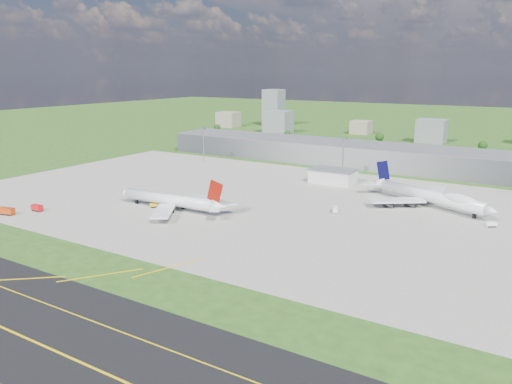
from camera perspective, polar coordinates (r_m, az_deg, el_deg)
The scene contains 22 objects.
ground at distance 356.70m, azimuth 10.44°, elevation 2.73°, with size 1400.00×1400.00×0.00m, color #2A4816.
apron at distance 254.88m, azimuth 3.46°, elevation -1.45°, with size 360.00×190.00×0.08m, color gray.
terminal at distance 369.22m, azimuth 11.35°, elevation 4.25°, with size 300.00×42.00×15.00m, color gray.
ops_building at distance 306.75m, azimuth 8.79°, elevation 1.78°, with size 26.00×16.00×8.00m, color silver.
mast_west at distance 372.38m, azimuth -6.03°, elevation 6.11°, with size 3.50×2.00×25.90m.
mast_center at distance 317.96m, azimuth 9.94°, elevation 4.67°, with size 3.50×2.00×25.90m.
airliner_red_twin at distance 247.24m, azimuth -9.54°, elevation -0.98°, with size 64.83×50.56×17.80m.
airliner_blue_quad at distance 264.13m, azimuth 19.34°, elevation -0.49°, with size 69.36×52.60×19.23m.
fire_truck at distance 264.34m, azimuth -26.62°, elevation -1.99°, with size 8.23×4.70×3.45m.
crash_tender at distance 264.76m, azimuth -23.74°, elevation -1.70°, with size 6.01×2.75×3.15m.
tug_yellow at distance 254.22m, azimuth -11.60°, elevation -1.54°, with size 4.16×4.37×1.89m.
van_white_near at distance 243.39m, azimuth 9.04°, elevation -2.01°, with size 4.31×5.96×2.75m.
van_white_far at distance 241.30m, azimuth 25.29°, elevation -3.39°, with size 4.75×4.17×2.29m.
bldg_far_w at distance 608.22m, azimuth -3.19°, elevation 8.28°, with size 24.00×20.00×18.00m, color gray.
bldg_w at distance 548.81m, azimuth 2.54°, elevation 8.01°, with size 28.00×22.00×24.00m, color slate.
bldg_cw at distance 552.64m, azimuth 11.92°, elevation 7.25°, with size 20.00×18.00×14.00m, color gray.
bldg_c at distance 501.51m, azimuth 19.41°, elevation 6.59°, with size 26.00×20.00×22.00m, color slate.
bldg_tall_w at distance 619.60m, azimuth 2.02°, elevation 9.60°, with size 22.00×20.00×44.00m, color slate.
tree_far_w at distance 556.56m, azimuth -4.44°, elevation 7.36°, with size 7.20×7.20×8.80m.
tree_w at distance 504.80m, azimuth 3.58°, elevation 6.68°, with size 6.75×6.75×8.25m.
tree_c at distance 483.58m, azimuth 13.93°, elevation 6.11°, with size 8.10×8.10×9.90m.
tree_e at distance 459.57m, azimuth 24.48°, elevation 4.86°, with size 7.65×7.65×9.35m.
Camera 1 is at (125.75, -177.04, 66.82)m, focal length 35.00 mm.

